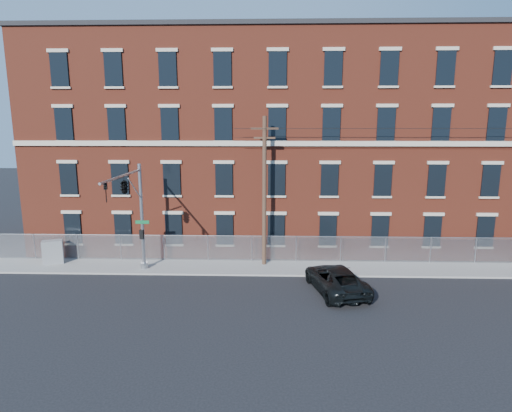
{
  "coord_description": "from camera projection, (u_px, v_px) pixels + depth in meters",
  "views": [
    {
      "loc": [
        2.26,
        -22.26,
        9.6
      ],
      "look_at": [
        1.49,
        4.0,
        4.5
      ],
      "focal_mm": 29.67,
      "sensor_mm": 36.0,
      "label": 1
    }
  ],
  "objects": [
    {
      "name": "ground",
      "position": [
        227.0,
        298.0,
        23.74
      ],
      "size": [
        140.0,
        140.0,
        0.0
      ],
      "primitive_type": "plane",
      "color": "black",
      "rests_on": "ground"
    },
    {
      "name": "sidewalk",
      "position": [
        413.0,
        269.0,
        28.29
      ],
      "size": [
        65.0,
        3.0,
        0.12
      ],
      "primitive_type": "cube",
      "color": "gray",
      "rests_on": "ground"
    },
    {
      "name": "mill_building",
      "position": [
        384.0,
        142.0,
        35.51
      ],
      "size": [
        55.3,
        14.32,
        16.3
      ],
      "color": "maroon",
      "rests_on": "ground"
    },
    {
      "name": "chain_link_fence",
      "position": [
        408.0,
        249.0,
        29.37
      ],
      "size": [
        59.06,
        0.06,
        1.85
      ],
      "color": "#A5A8AD",
      "rests_on": "ground"
    },
    {
      "name": "traffic_signal_mast",
      "position": [
        129.0,
        196.0,
        25.03
      ],
      "size": [
        0.9,
        6.75,
        7.0
      ],
      "color": "#9EA0A5",
      "rests_on": "ground"
    },
    {
      "name": "utility_pole_near",
      "position": [
        264.0,
        189.0,
        28.16
      ],
      "size": [
        1.8,
        0.28,
        10.0
      ],
      "color": "#4B3225",
      "rests_on": "ground"
    },
    {
      "name": "pickup_truck",
      "position": [
        336.0,
        279.0,
        24.53
      ],
      "size": [
        3.61,
        5.81,
        1.5
      ],
      "primitive_type": "imported",
      "rotation": [
        0.0,
        0.0,
        3.36
      ],
      "color": "black",
      "rests_on": "ground"
    },
    {
      "name": "utility_cabinet",
      "position": [
        53.0,
        252.0,
        29.11
      ],
      "size": [
        1.46,
        1.09,
        1.64
      ],
      "primitive_type": "cube",
      "rotation": [
        0.0,
        0.0,
        0.37
      ],
      "color": "gray",
      "rests_on": "sidewalk"
    }
  ]
}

